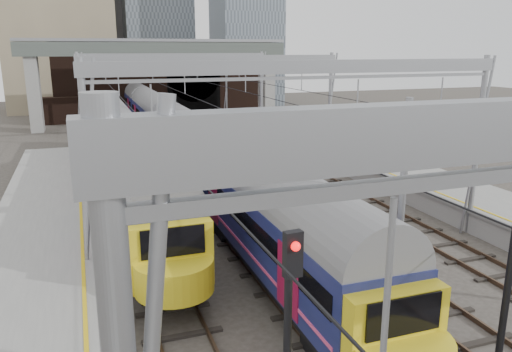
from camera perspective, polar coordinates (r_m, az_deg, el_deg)
name	(u,v)px	position (r m, az deg, el deg)	size (l,w,h in m)	color
tracks	(252,206)	(26.92, -0.50, -3.46)	(14.40, 80.00, 0.22)	#4C3828
overhead_line	(218,76)	(31.87, -4.39, 11.29)	(16.80, 80.00, 8.00)	gray
retaining_wall	(163,82)	(62.06, -10.60, 10.50)	(28.00, 2.75, 9.00)	black
overbridge	(157,58)	(55.87, -11.19, 13.09)	(28.00, 3.00, 9.25)	gray
train_main	(169,128)	(38.85, -9.92, 5.40)	(2.57, 59.39, 4.49)	black
train_second	(126,153)	(29.96, -14.66, 2.58)	(2.63, 30.43, 4.58)	black
signal_near_left	(289,319)	(10.13, 3.81, -15.98)	(0.37, 0.47, 5.00)	black
equip_cover_b	(415,315)	(17.16, 17.66, -14.92)	(0.96, 0.68, 0.11)	#164EAC
equip_cover_c	(371,236)	(23.30, 13.05, -6.66)	(0.79, 0.56, 0.09)	#164EAC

